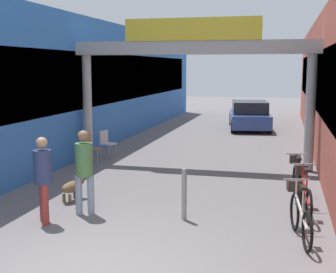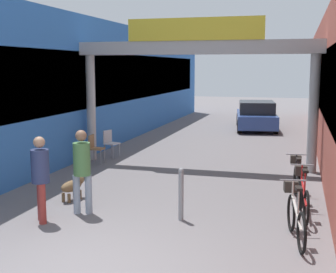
% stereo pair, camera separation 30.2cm
% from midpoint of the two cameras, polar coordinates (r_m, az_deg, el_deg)
% --- Properties ---
extents(ground_plane, '(80.00, 80.00, 0.00)m').
position_cam_midpoint_polar(ground_plane, '(7.07, -9.62, -16.15)').
color(ground_plane, slate).
extents(storefront_left, '(3.00, 26.00, 4.54)m').
position_cam_midpoint_polar(storefront_left, '(18.56, -9.58, 6.35)').
color(storefront_left, blue).
rests_on(storefront_left, ground_plane).
extents(arcade_sign_gateway, '(7.40, 0.47, 4.31)m').
position_cam_midpoint_polar(arcade_sign_gateway, '(13.79, 3.98, 9.09)').
color(arcade_sign_gateway, '#B2B2B2').
rests_on(arcade_sign_gateway, ground_plane).
extents(pedestrian_with_dog, '(0.42, 0.42, 1.70)m').
position_cam_midpoint_polar(pedestrian_with_dog, '(9.43, -9.55, -3.60)').
color(pedestrian_with_dog, '#8C9EB2').
rests_on(pedestrian_with_dog, ground_plane).
extents(pedestrian_companion, '(0.48, 0.48, 1.65)m').
position_cam_midpoint_polar(pedestrian_companion, '(9.11, -14.38, -4.42)').
color(pedestrian_companion, '#99332D').
rests_on(pedestrian_companion, ground_plane).
extents(dog_on_leash, '(0.41, 0.73, 0.51)m').
position_cam_midpoint_polar(dog_on_leash, '(10.61, -10.69, -5.91)').
color(dog_on_leash, brown).
rests_on(dog_on_leash, ground_plane).
extents(bicycle_silver_nearest, '(0.48, 1.67, 0.98)m').
position_cam_midpoint_polar(bicycle_silver_nearest, '(8.41, 16.26, -9.13)').
color(bicycle_silver_nearest, black).
rests_on(bicycle_silver_nearest, ground_plane).
extents(bicycle_red_second, '(0.46, 1.69, 0.98)m').
position_cam_midpoint_polar(bicycle_red_second, '(9.76, 16.99, -6.71)').
color(bicycle_red_second, black).
rests_on(bicycle_red_second, ground_plane).
extents(bicycle_black_third, '(0.46, 1.69, 0.98)m').
position_cam_midpoint_polar(bicycle_black_third, '(10.86, 16.21, -5.13)').
color(bicycle_black_third, black).
rests_on(bicycle_black_third, ground_plane).
extents(bollard_post_metal, '(0.10, 0.10, 1.03)m').
position_cam_midpoint_polar(bollard_post_metal, '(9.03, 2.56, -6.98)').
color(bollard_post_metal, gray).
rests_on(bollard_post_metal, ground_plane).
extents(cafe_chair_wood_nearer, '(0.43, 0.43, 0.89)m').
position_cam_midpoint_polar(cafe_chair_wood_nearer, '(14.33, -8.35, -1.20)').
color(cafe_chair_wood_nearer, gray).
rests_on(cafe_chair_wood_nearer, ground_plane).
extents(cafe_chair_aluminium_farther, '(0.50, 0.50, 0.89)m').
position_cam_midpoint_polar(cafe_chair_aluminium_farther, '(15.26, -6.52, -0.57)').
color(cafe_chair_aluminium_farther, gray).
rests_on(cafe_chair_aluminium_farther, ground_plane).
extents(parked_car_blue, '(2.28, 4.20, 1.33)m').
position_cam_midpoint_polar(parked_car_blue, '(22.42, 11.09, 2.49)').
color(parked_car_blue, '#2D478C').
rests_on(parked_car_blue, ground_plane).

